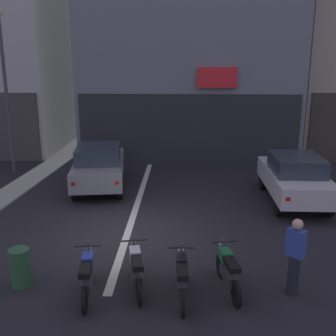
{
  "coord_description": "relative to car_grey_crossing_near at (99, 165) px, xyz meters",
  "views": [
    {
      "loc": [
        1.56,
        -10.38,
        4.8
      ],
      "look_at": [
        1.06,
        2.0,
        1.4
      ],
      "focal_mm": 43.64,
      "sensor_mm": 36.0,
      "label": 1
    }
  ],
  "objects": [
    {
      "name": "car_white_parked_kerbside",
      "position": [
        6.88,
        -1.23,
        0.0
      ],
      "size": [
        1.77,
        4.11,
        1.64
      ],
      "color": "black",
      "rests_on": "ground"
    },
    {
      "name": "person_by_motorcycles",
      "position": [
        5.44,
        -6.88,
        -0.03
      ],
      "size": [
        0.42,
        0.4,
        1.67
      ],
      "color": "#23232D",
      "rests_on": "ground"
    },
    {
      "name": "lane_centre_line",
      "position": [
        1.59,
        1.85,
        -0.88
      ],
      "size": [
        0.2,
        18.0,
        0.01
      ],
      "primitive_type": "cube",
      "color": "silver",
      "rests_on": "ground"
    },
    {
      "name": "motorcycle_green_row_right_mid",
      "position": [
        4.11,
        -6.79,
        -0.43
      ],
      "size": [
        0.55,
        1.65,
        0.98
      ],
      "color": "black",
      "rests_on": "ground"
    },
    {
      "name": "car_blue_down_street",
      "position": [
        3.65,
        9.01,
        0.0
      ],
      "size": [
        1.96,
        4.18,
        1.64
      ],
      "color": "black",
      "rests_on": "ground"
    },
    {
      "name": "motorcycle_blue_row_leftmost",
      "position": [
        1.2,
        -7.12,
        -0.43
      ],
      "size": [
        0.55,
        1.67,
        0.98
      ],
      "color": "black",
      "rests_on": "ground"
    },
    {
      "name": "trash_bin",
      "position": [
        -0.33,
        -6.8,
        -0.46
      ],
      "size": [
        0.44,
        0.44,
        0.85
      ],
      "primitive_type": "cylinder",
      "color": "#2D5938",
      "rests_on": "ground"
    },
    {
      "name": "street_lamp",
      "position": [
        -4.16,
        2.11,
        3.17
      ],
      "size": [
        0.36,
        0.36,
        6.64
      ],
      "color": "#47474C",
      "rests_on": "ground"
    },
    {
      "name": "car_grey_crossing_near",
      "position": [
        0.0,
        0.0,
        0.0
      ],
      "size": [
        2.29,
        4.3,
        1.64
      ],
      "color": "black",
      "rests_on": "ground"
    },
    {
      "name": "motorcycle_black_row_centre",
      "position": [
        3.14,
        -7.12,
        -0.43
      ],
      "size": [
        0.55,
        1.67,
        0.98
      ],
      "color": "black",
      "rests_on": "ground"
    },
    {
      "name": "motorcycle_white_row_left_mid",
      "position": [
        2.17,
        -6.8,
        -0.43
      ],
      "size": [
        0.56,
        1.65,
        0.98
      ],
      "color": "black",
      "rests_on": "ground"
    },
    {
      "name": "ground_plane",
      "position": [
        1.59,
        -4.15,
        -0.89
      ],
      "size": [
        120.0,
        120.0,
        0.0
      ],
      "primitive_type": "plane",
      "color": "#232328"
    }
  ]
}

